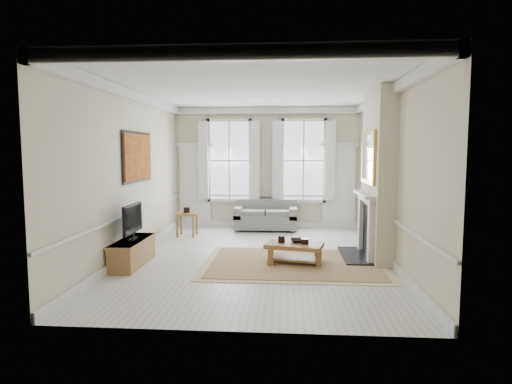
# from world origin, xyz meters

# --- Properties ---
(floor) EXTENTS (7.20, 7.20, 0.00)m
(floor) POSITION_xyz_m (0.00, 0.00, 0.00)
(floor) COLOR #B7B5AD
(floor) RESTS_ON ground
(ceiling) EXTENTS (7.20, 7.20, 0.00)m
(ceiling) POSITION_xyz_m (0.00, 0.00, 3.40)
(ceiling) COLOR white
(ceiling) RESTS_ON back_wall
(back_wall) EXTENTS (5.20, 0.00, 5.20)m
(back_wall) POSITION_xyz_m (0.00, 3.60, 1.70)
(back_wall) COLOR beige
(back_wall) RESTS_ON floor
(left_wall) EXTENTS (0.00, 7.20, 7.20)m
(left_wall) POSITION_xyz_m (-2.60, 0.00, 1.70)
(left_wall) COLOR beige
(left_wall) RESTS_ON floor
(right_wall) EXTENTS (0.00, 7.20, 7.20)m
(right_wall) POSITION_xyz_m (2.60, 0.00, 1.70)
(right_wall) COLOR beige
(right_wall) RESTS_ON floor
(window_left) EXTENTS (1.26, 0.20, 2.20)m
(window_left) POSITION_xyz_m (-1.05, 3.55, 1.90)
(window_left) COLOR #B2BCC6
(window_left) RESTS_ON back_wall
(window_right) EXTENTS (1.26, 0.20, 2.20)m
(window_right) POSITION_xyz_m (1.05, 3.55, 1.90)
(window_right) COLOR #B2BCC6
(window_right) RESTS_ON back_wall
(door_left) EXTENTS (0.90, 0.08, 2.30)m
(door_left) POSITION_xyz_m (-2.05, 3.56, 1.15)
(door_left) COLOR silver
(door_left) RESTS_ON floor
(door_right) EXTENTS (0.90, 0.08, 2.30)m
(door_right) POSITION_xyz_m (2.05, 3.56, 1.15)
(door_right) COLOR silver
(door_right) RESTS_ON floor
(painting) EXTENTS (0.05, 1.66, 1.06)m
(painting) POSITION_xyz_m (-2.56, 0.30, 2.05)
(painting) COLOR #C16A21
(painting) RESTS_ON left_wall
(chimney_breast) EXTENTS (0.35, 1.70, 3.38)m
(chimney_breast) POSITION_xyz_m (2.43, 0.20, 1.70)
(chimney_breast) COLOR beige
(chimney_breast) RESTS_ON floor
(hearth) EXTENTS (0.55, 1.50, 0.05)m
(hearth) POSITION_xyz_m (2.00, 0.20, 0.03)
(hearth) COLOR black
(hearth) RESTS_ON floor
(fireplace) EXTENTS (0.21, 1.45, 1.33)m
(fireplace) POSITION_xyz_m (2.20, 0.20, 0.73)
(fireplace) COLOR silver
(fireplace) RESTS_ON floor
(mirror) EXTENTS (0.06, 1.26, 1.06)m
(mirror) POSITION_xyz_m (2.21, 0.20, 2.05)
(mirror) COLOR gold
(mirror) RESTS_ON chimney_breast
(sofa) EXTENTS (1.70, 0.82, 0.82)m
(sofa) POSITION_xyz_m (0.01, 3.11, 0.35)
(sofa) COLOR slate
(sofa) RESTS_ON floor
(side_table) EXTENTS (0.55, 0.55, 0.60)m
(side_table) POSITION_xyz_m (-1.95, 2.10, 0.49)
(side_table) COLOR brown
(side_table) RESTS_ON floor
(rug) EXTENTS (3.50, 2.60, 0.02)m
(rug) POSITION_xyz_m (0.74, -0.41, 0.01)
(rug) COLOR #97774E
(rug) RESTS_ON floor
(coffee_table) EXTENTS (1.18, 0.85, 0.40)m
(coffee_table) POSITION_xyz_m (0.74, -0.41, 0.32)
(coffee_table) COLOR brown
(coffee_table) RESTS_ON rug
(ceramic_pot_a) EXTENTS (0.13, 0.13, 0.13)m
(ceramic_pot_a) POSITION_xyz_m (0.49, -0.36, 0.47)
(ceramic_pot_a) COLOR black
(ceramic_pot_a) RESTS_ON coffee_table
(ceramic_pot_b) EXTENTS (0.15, 0.15, 0.11)m
(ceramic_pot_b) POSITION_xyz_m (0.94, -0.46, 0.45)
(ceramic_pot_b) COLOR black
(ceramic_pot_b) RESTS_ON coffee_table
(bowl) EXTENTS (0.31, 0.31, 0.07)m
(bowl) POSITION_xyz_m (0.79, -0.31, 0.44)
(bowl) COLOR black
(bowl) RESTS_ON coffee_table
(tv_stand) EXTENTS (0.45, 1.39, 0.50)m
(tv_stand) POSITION_xyz_m (-2.34, -0.75, 0.25)
(tv_stand) COLOR brown
(tv_stand) RESTS_ON floor
(tv) EXTENTS (0.08, 0.90, 0.68)m
(tv) POSITION_xyz_m (-2.32, -0.75, 0.89)
(tv) COLOR black
(tv) RESTS_ON tv_stand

